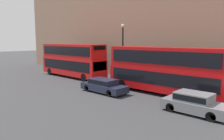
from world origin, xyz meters
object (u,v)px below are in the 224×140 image
bus_leading (165,69)px  car_dark_sedan (194,103)px  pedestrian (172,81)px  bus_second_in_queue (72,59)px  car_hatchback (104,85)px

bus_leading → car_dark_sedan: bus_leading is taller
car_dark_sedan → pedestrian: bearing=39.5°
bus_second_in_queue → pedestrian: 13.83m
car_hatchback → pedestrian: size_ratio=2.72×
car_dark_sedan → car_hatchback: bearing=90.0°
car_dark_sedan → bus_leading: bearing=51.4°
bus_second_in_queue → pedestrian: size_ratio=6.22×
bus_leading → car_dark_sedan: 5.69m
car_hatchback → pedestrian: pedestrian is taller
bus_second_in_queue → car_hatchback: bearing=-109.7°
bus_leading → pedestrian: bearing=12.2°
pedestrian → car_dark_sedan: bearing=-140.5°
bus_leading → bus_second_in_queue: (0.00, 14.04, 0.07)m
car_dark_sedan → car_hatchback: 8.81m
bus_leading → car_hatchback: (-3.40, 4.55, -1.69)m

